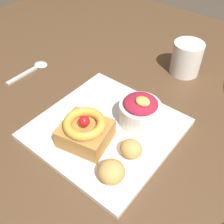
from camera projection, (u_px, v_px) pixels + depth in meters
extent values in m
cube|color=brown|center=(143.00, 116.00, 0.62)|extent=(1.50, 1.11, 0.04)
cylinder|color=brown|center=(84.00, 62.00, 1.43)|extent=(0.07, 0.07, 0.69)
cube|color=white|center=(106.00, 129.00, 0.55)|extent=(0.27, 0.27, 0.01)
cube|color=#B77F3D|center=(86.00, 134.00, 0.51)|extent=(0.11, 0.10, 0.04)
torus|color=gold|center=(84.00, 123.00, 0.49)|extent=(0.10, 0.10, 0.02)
sphere|color=red|center=(84.00, 121.00, 0.48)|extent=(0.02, 0.02, 0.02)
cylinder|color=white|center=(140.00, 113.00, 0.54)|extent=(0.09, 0.09, 0.05)
ellipsoid|color=#A31E33|center=(141.00, 103.00, 0.52)|extent=(0.07, 0.07, 0.02)
ellipsoid|color=#E5CC56|center=(143.00, 101.00, 0.51)|extent=(0.03, 0.03, 0.01)
ellipsoid|color=tan|center=(111.00, 172.00, 0.45)|extent=(0.05, 0.05, 0.04)
ellipsoid|color=tan|center=(131.00, 149.00, 0.48)|extent=(0.04, 0.04, 0.04)
cube|color=silver|center=(22.00, 75.00, 0.69)|extent=(0.01, 0.10, 0.00)
ellipsoid|color=silver|center=(41.00, 65.00, 0.73)|extent=(0.04, 0.03, 0.00)
cylinder|color=silver|center=(186.00, 58.00, 0.68)|extent=(0.08, 0.08, 0.09)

